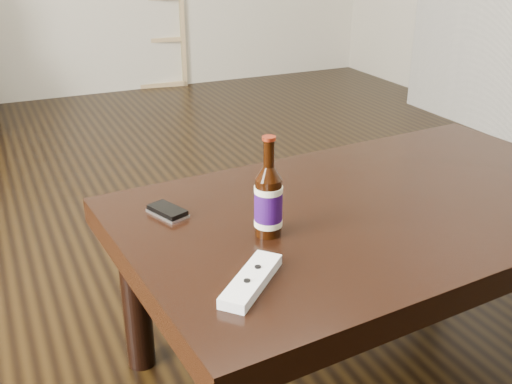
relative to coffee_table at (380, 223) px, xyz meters
name	(u,v)px	position (x,y,z in m)	size (l,w,h in m)	color
floor	(201,323)	(-0.37, 0.36, -0.43)	(5.00, 6.00, 0.01)	black
coffee_table	(380,223)	(0.00, 0.00, 0.00)	(1.37, 0.87, 0.49)	black
beer_bottle	(268,201)	(-0.34, -0.04, 0.15)	(0.08, 0.08, 0.23)	black
phone	(168,211)	(-0.52, 0.15, 0.07)	(0.09, 0.11, 0.02)	silver
remote	(251,280)	(-0.46, -0.22, 0.08)	(0.18, 0.17, 0.02)	white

